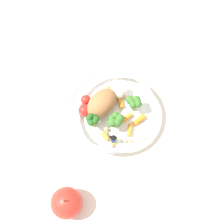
% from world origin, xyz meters
% --- Properties ---
extents(ground_plane, '(2.40, 2.40, 0.00)m').
position_xyz_m(ground_plane, '(0.00, 0.00, 0.00)').
color(ground_plane, silver).
extents(food_container, '(0.21, 0.21, 0.06)m').
position_xyz_m(food_container, '(0.01, 0.01, 0.03)').
color(food_container, white).
rests_on(food_container, ground_plane).
extents(loose_apple, '(0.07, 0.07, 0.08)m').
position_xyz_m(loose_apple, '(-0.12, -0.19, 0.03)').
color(loose_apple, red).
rests_on(loose_apple, ground_plane).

